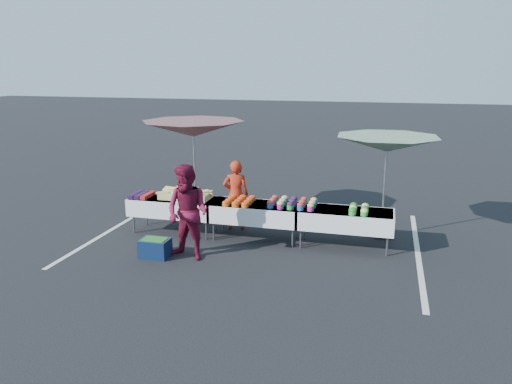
% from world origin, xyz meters
% --- Properties ---
extents(ground, '(80.00, 80.00, 0.00)m').
position_xyz_m(ground, '(0.00, 0.00, 0.00)').
color(ground, black).
extents(stripe_left, '(0.10, 5.00, 0.00)m').
position_xyz_m(stripe_left, '(-3.20, 0.00, 0.00)').
color(stripe_left, silver).
rests_on(stripe_left, ground).
extents(stripe_right, '(0.10, 5.00, 0.00)m').
position_xyz_m(stripe_right, '(3.20, 0.00, 0.00)').
color(stripe_right, silver).
rests_on(stripe_right, ground).
extents(table_left, '(1.86, 0.81, 0.75)m').
position_xyz_m(table_left, '(-1.80, 0.00, 0.58)').
color(table_left, white).
rests_on(table_left, ground).
extents(table_center, '(1.86, 0.81, 0.75)m').
position_xyz_m(table_center, '(0.00, 0.00, 0.58)').
color(table_center, white).
rests_on(table_center, ground).
extents(table_right, '(1.86, 0.81, 0.75)m').
position_xyz_m(table_right, '(1.80, 0.00, 0.58)').
color(table_right, white).
rests_on(table_right, ground).
extents(berry_punnets, '(0.40, 0.54, 0.08)m').
position_xyz_m(berry_punnets, '(-2.51, -0.06, 0.79)').
color(berry_punnets, black).
rests_on(berry_punnets, table_left).
extents(corn_pile, '(1.16, 0.57, 0.26)m').
position_xyz_m(corn_pile, '(-1.55, 0.05, 0.84)').
color(corn_pile, '#C0C766').
rests_on(corn_pile, table_left).
extents(plastic_bags, '(0.30, 0.25, 0.05)m').
position_xyz_m(plastic_bags, '(-1.50, -0.30, 0.78)').
color(plastic_bags, white).
rests_on(plastic_bags, table_left).
extents(carrot_bowls, '(0.55, 0.69, 0.11)m').
position_xyz_m(carrot_bowls, '(-0.35, -0.01, 0.80)').
color(carrot_bowls, '#CB6516').
rests_on(carrot_bowls, table_center).
extents(potato_cups, '(0.94, 0.58, 0.16)m').
position_xyz_m(potato_cups, '(0.75, 0.00, 0.83)').
color(potato_cups, '#22589F').
rests_on(potato_cups, table_right).
extents(bean_baskets, '(0.36, 0.50, 0.15)m').
position_xyz_m(bean_baskets, '(2.06, -0.10, 0.82)').
color(bean_baskets, green).
rests_on(bean_baskets, table_right).
extents(vendor, '(0.62, 0.47, 1.52)m').
position_xyz_m(vendor, '(-0.60, 0.55, 0.76)').
color(vendor, '#B62A14').
rests_on(vendor, ground).
extents(customer, '(0.98, 0.84, 1.76)m').
position_xyz_m(customer, '(-0.94, -1.33, 0.88)').
color(customer, maroon).
rests_on(customer, ground).
extents(umbrella_left, '(2.67, 2.67, 2.33)m').
position_xyz_m(umbrella_left, '(-1.64, 0.80, 2.11)').
color(umbrella_left, black).
rests_on(umbrella_left, ground).
extents(umbrella_right, '(2.68, 2.68, 2.14)m').
position_xyz_m(umbrella_right, '(2.50, 0.80, 1.94)').
color(umbrella_right, black).
rests_on(umbrella_right, ground).
extents(storage_bin, '(0.54, 0.39, 0.35)m').
position_xyz_m(storage_bin, '(-1.57, -1.44, 0.18)').
color(storage_bin, '#0C1D40').
rests_on(storage_bin, ground).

